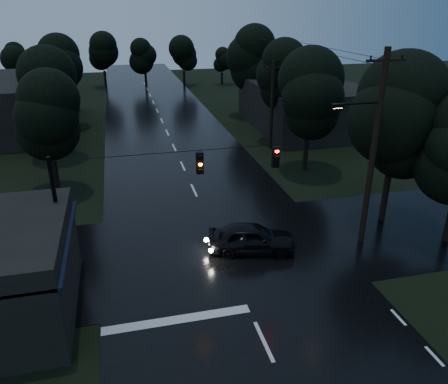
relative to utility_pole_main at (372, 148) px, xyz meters
name	(u,v)px	position (x,y,z in m)	size (l,w,h in m)	color
main_road	(174,148)	(-7.41, 19.00, -5.26)	(12.00, 120.00, 0.02)	black
cross_street	(221,249)	(-7.41, 1.00, -5.26)	(60.00, 9.00, 0.02)	black
building_far_right	(304,106)	(6.59, 23.00, -3.06)	(10.00, 14.00, 4.40)	black
building_far_left	(20,105)	(-21.41, 29.00, -2.76)	(10.00, 16.00, 5.00)	black
utility_pole_main	(372,148)	(0.00, 0.00, 0.00)	(3.50, 0.30, 10.00)	black
utility_pole_far	(272,104)	(0.89, 17.00, -1.38)	(2.00, 0.30, 7.50)	black
anchor_pole_left	(59,222)	(-14.91, 0.00, -2.26)	(0.18, 0.18, 6.00)	black
span_signals	(238,159)	(-6.85, -0.01, -0.01)	(15.00, 0.37, 1.12)	black
tree_corner_near	(397,120)	(2.59, 2.00, 0.74)	(4.48, 4.48, 9.44)	black
tree_left_a	(46,116)	(-16.41, 11.00, -0.02)	(3.92, 3.92, 8.26)	black
tree_left_b	(50,88)	(-17.01, 19.00, 0.36)	(4.20, 4.20, 8.85)	black
tree_left_c	(55,67)	(-17.61, 29.00, 0.74)	(4.48, 4.48, 9.44)	black
tree_right_a	(310,97)	(1.59, 11.00, 0.36)	(4.20, 4.20, 8.85)	black
tree_right_b	(279,75)	(2.19, 19.00, 0.74)	(4.48, 4.48, 9.44)	black
tree_right_c	(252,58)	(2.79, 29.00, 1.11)	(4.76, 4.76, 10.03)	black
car	(252,238)	(-5.91, 0.46, -4.50)	(1.80, 4.47, 1.52)	black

